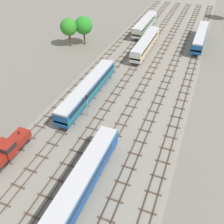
{
  "coord_description": "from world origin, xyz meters",
  "views": [
    {
      "loc": [
        13.55,
        -1.49,
        30.19
      ],
      "look_at": [
        0.0,
        32.69,
        1.5
      ],
      "focal_mm": 39.97,
      "sensor_mm": 36.0,
      "label": 1
    }
  ],
  "objects_px": {
    "signal_post_nearest": "(87,103)",
    "shunter_loco_far_left_near": "(8,148)",
    "diesel_railcar_centre_left_midfar": "(146,43)",
    "passenger_coach_left_mid": "(88,89)",
    "diesel_railcar_left_farther": "(145,24)",
    "diesel_railcar_centre_nearest": "(81,183)",
    "diesel_railcar_right_far": "(200,36)"
  },
  "relations": [
    {
      "from": "shunter_loco_far_left_near",
      "to": "passenger_coach_left_mid",
      "type": "height_order",
      "value": "passenger_coach_left_mid"
    },
    {
      "from": "diesel_railcar_left_farther",
      "to": "signal_post_nearest",
      "type": "height_order",
      "value": "signal_post_nearest"
    },
    {
      "from": "diesel_railcar_centre_left_midfar",
      "to": "diesel_railcar_left_farther",
      "type": "bearing_deg",
      "value": 106.29
    },
    {
      "from": "diesel_railcar_left_farther",
      "to": "passenger_coach_left_mid",
      "type": "bearing_deg",
      "value": -90.0
    },
    {
      "from": "passenger_coach_left_mid",
      "to": "diesel_railcar_centre_left_midfar",
      "type": "relative_size",
      "value": 1.07
    },
    {
      "from": "shunter_loco_far_left_near",
      "to": "signal_post_nearest",
      "type": "relative_size",
      "value": 1.71
    },
    {
      "from": "passenger_coach_left_mid",
      "to": "signal_post_nearest",
      "type": "bearing_deg",
      "value": -65.69
    },
    {
      "from": "diesel_railcar_centre_nearest",
      "to": "signal_post_nearest",
      "type": "xyz_separation_m",
      "value": [
        -6.85,
        15.95,
        0.57
      ]
    },
    {
      "from": "passenger_coach_left_mid",
      "to": "diesel_railcar_left_farther",
      "type": "distance_m",
      "value": 42.8
    },
    {
      "from": "diesel_railcar_centre_nearest",
      "to": "diesel_railcar_left_farther",
      "type": "height_order",
      "value": "same"
    },
    {
      "from": "signal_post_nearest",
      "to": "passenger_coach_left_mid",
      "type": "bearing_deg",
      "value": 114.31
    },
    {
      "from": "diesel_railcar_centre_left_midfar",
      "to": "signal_post_nearest",
      "type": "distance_m",
      "value": 32.3
    },
    {
      "from": "diesel_railcar_centre_left_midfar",
      "to": "diesel_railcar_left_farther",
      "type": "xyz_separation_m",
      "value": [
        -4.57,
        15.64,
        0.0
      ]
    },
    {
      "from": "diesel_railcar_right_far",
      "to": "signal_post_nearest",
      "type": "distance_m",
      "value": 45.89
    },
    {
      "from": "passenger_coach_left_mid",
      "to": "diesel_railcar_left_farther",
      "type": "bearing_deg",
      "value": 90.0
    },
    {
      "from": "passenger_coach_left_mid",
      "to": "diesel_railcar_centre_nearest",
      "type": "bearing_deg",
      "value": -66.49
    },
    {
      "from": "shunter_loco_far_left_near",
      "to": "diesel_railcar_centre_left_midfar",
      "type": "height_order",
      "value": "diesel_railcar_centre_left_midfar"
    },
    {
      "from": "shunter_loco_far_left_near",
      "to": "diesel_railcar_centre_left_midfar",
      "type": "xyz_separation_m",
      "value": [
        9.14,
        46.18,
        0.59
      ]
    },
    {
      "from": "passenger_coach_left_mid",
      "to": "signal_post_nearest",
      "type": "distance_m",
      "value": 5.58
    },
    {
      "from": "diesel_railcar_centre_nearest",
      "to": "diesel_railcar_right_far",
      "type": "bearing_deg",
      "value": 81.19
    },
    {
      "from": "shunter_loco_far_left_near",
      "to": "diesel_railcar_centre_left_midfar",
      "type": "relative_size",
      "value": 0.41
    },
    {
      "from": "diesel_railcar_right_far",
      "to": "signal_post_nearest",
      "type": "relative_size",
      "value": 4.14
    },
    {
      "from": "diesel_railcar_centre_nearest",
      "to": "diesel_railcar_centre_left_midfar",
      "type": "distance_m",
      "value": 48.38
    },
    {
      "from": "signal_post_nearest",
      "to": "shunter_loco_far_left_near",
      "type": "bearing_deg",
      "value": -116.14
    },
    {
      "from": "shunter_loco_far_left_near",
      "to": "diesel_railcar_left_farther",
      "type": "relative_size",
      "value": 0.41
    },
    {
      "from": "passenger_coach_left_mid",
      "to": "signal_post_nearest",
      "type": "height_order",
      "value": "signal_post_nearest"
    },
    {
      "from": "passenger_coach_left_mid",
      "to": "diesel_railcar_right_far",
      "type": "xyz_separation_m",
      "value": [
        18.28,
        37.95,
        -0.02
      ]
    },
    {
      "from": "diesel_railcar_left_farther",
      "to": "signal_post_nearest",
      "type": "xyz_separation_m",
      "value": [
        2.28,
        -47.86,
        0.57
      ]
    },
    {
      "from": "diesel_railcar_centre_left_midfar",
      "to": "passenger_coach_left_mid",
      "type": "bearing_deg",
      "value": -99.55
    },
    {
      "from": "shunter_loco_far_left_near",
      "to": "diesel_railcar_right_far",
      "type": "bearing_deg",
      "value": 68.15
    },
    {
      "from": "diesel_railcar_centre_nearest",
      "to": "diesel_railcar_right_far",
      "type": "distance_m",
      "value": 59.66
    },
    {
      "from": "passenger_coach_left_mid",
      "to": "diesel_railcar_left_farther",
      "type": "xyz_separation_m",
      "value": [
        -0.0,
        42.8,
        -0.02
      ]
    }
  ]
}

